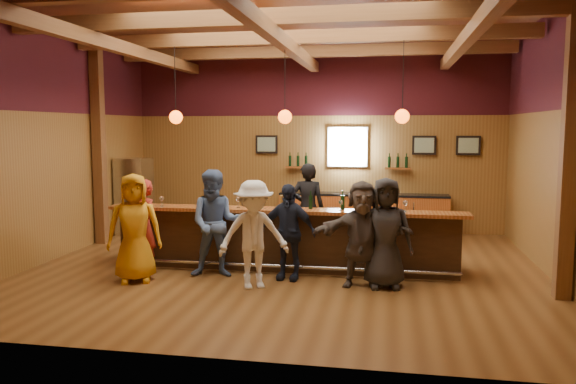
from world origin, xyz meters
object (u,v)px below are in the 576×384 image
(customer_denim, at_px, (216,223))
(ice_bucket, at_px, (286,202))
(back_bar_cabinet, at_px, (363,213))
(customer_white, at_px, (254,235))
(stainless_fridge, at_px, (134,196))
(customer_brown, at_px, (362,234))
(customer_dark, at_px, (385,233))
(customer_redvest, at_px, (144,227))
(customer_navy, at_px, (288,232))
(bartender, at_px, (308,208))
(customer_orange, at_px, (134,228))
(bottle_a, at_px, (311,202))
(bar_counter, at_px, (287,238))

(customer_denim, xyz_separation_m, ice_bucket, (1.09, 0.60, 0.32))
(customer_denim, bearing_deg, back_bar_cabinet, 52.08)
(customer_white, bearing_deg, stainless_fridge, 110.56)
(customer_brown, bearing_deg, customer_denim, 167.86)
(customer_brown, xyz_separation_m, customer_dark, (0.36, -0.01, 0.03))
(customer_redvest, bearing_deg, back_bar_cabinet, 81.55)
(customer_navy, bearing_deg, customer_denim, -170.34)
(customer_white, bearing_deg, customer_navy, 30.08)
(customer_brown, distance_m, bartender, 2.51)
(customer_orange, xyz_separation_m, bottle_a, (2.74, 1.15, 0.34))
(customer_dark, distance_m, bartender, 2.71)
(customer_dark, bearing_deg, bar_counter, 141.66)
(back_bar_cabinet, bearing_deg, customer_redvest, -128.43)
(customer_white, distance_m, customer_dark, 2.06)
(bar_counter, height_order, customer_dark, customer_dark)
(customer_navy, bearing_deg, ice_bucket, 111.43)
(customer_redvest, bearing_deg, bar_counter, 50.66)
(stainless_fridge, bearing_deg, back_bar_cabinet, 11.93)
(customer_white, xyz_separation_m, bottle_a, (0.73, 1.17, 0.38))
(customer_orange, distance_m, customer_denim, 1.33)
(ice_bucket, relative_size, bottle_a, 0.73)
(customer_navy, height_order, customer_brown, customer_brown)
(customer_navy, relative_size, bottle_a, 5.09)
(back_bar_cabinet, relative_size, customer_navy, 2.50)
(customer_orange, bearing_deg, customer_white, -23.38)
(ice_bucket, bearing_deg, customer_dark, -23.64)
(back_bar_cabinet, distance_m, stainless_fridge, 5.43)
(bartender, bearing_deg, bottle_a, 97.23)
(customer_brown, bearing_deg, customer_orange, 177.41)
(back_bar_cabinet, distance_m, customer_brown, 4.60)
(customer_orange, relative_size, customer_dark, 1.02)
(customer_orange, bearing_deg, back_bar_cabinet, 32.34)
(bar_counter, xyz_separation_m, customer_white, (-0.28, -1.42, 0.33))
(back_bar_cabinet, distance_m, bartender, 2.60)
(customer_redvest, bearing_deg, customer_orange, -51.97)
(customer_denim, bearing_deg, customer_dark, -14.14)
(customer_denim, height_order, customer_dark, customer_denim)
(stainless_fridge, bearing_deg, customer_brown, -32.16)
(stainless_fridge, bearing_deg, customer_dark, -30.59)
(customer_redvest, distance_m, bottle_a, 2.91)
(customer_brown, xyz_separation_m, ice_bucket, (-1.36, 0.75, 0.38))
(back_bar_cabinet, distance_m, customer_navy, 4.52)
(stainless_fridge, distance_m, customer_redvest, 3.78)
(customer_navy, bearing_deg, customer_orange, -158.91)
(customer_denim, bearing_deg, customer_orange, -167.02)
(customer_navy, distance_m, customer_brown, 1.24)
(bottle_a, bearing_deg, ice_bucket, -178.79)
(stainless_fridge, distance_m, customer_dark, 6.81)
(back_bar_cabinet, bearing_deg, customer_denim, -116.97)
(bar_counter, bearing_deg, customer_white, -101.05)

